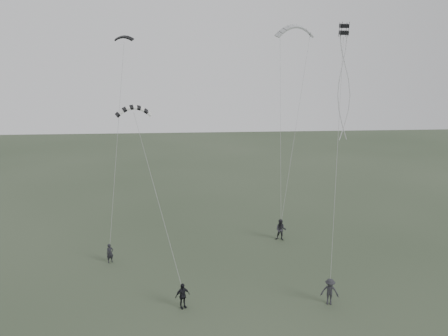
{
  "coord_description": "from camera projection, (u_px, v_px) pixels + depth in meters",
  "views": [
    {
      "loc": [
        -1.84,
        -26.45,
        14.81
      ],
      "look_at": [
        0.73,
        5.43,
        7.18
      ],
      "focal_mm": 35.0,
      "sensor_mm": 36.0,
      "label": 1
    }
  ],
  "objects": [
    {
      "name": "kite_box",
      "position": [
        344.0,
        29.0,
        29.33
      ],
      "size": [
        0.64,
        0.73,
        0.77
      ],
      "primitive_type": null,
      "rotation": [
        0.16,
        0.0,
        -0.11
      ],
      "color": "black",
      "rests_on": "flyer_far"
    },
    {
      "name": "flyer_right",
      "position": [
        281.0,
        230.0,
        37.5
      ],
      "size": [
        1.08,
        0.95,
        1.86
      ],
      "primitive_type": "imported",
      "rotation": [
        0.0,
        0.0,
        -0.33
      ],
      "color": "#242429",
      "rests_on": "ground"
    },
    {
      "name": "kite_striped",
      "position": [
        133.0,
        107.0,
        32.43
      ],
      "size": [
        2.73,
        1.4,
        1.2
      ],
      "primitive_type": null,
      "rotation": [
        0.29,
        0.0,
        0.19
      ],
      "color": "black",
      "rests_on": "flyer_center"
    },
    {
      "name": "kite_dark_small",
      "position": [
        124.0,
        37.0,
        34.73
      ],
      "size": [
        1.58,
        0.87,
        0.63
      ],
      "primitive_type": null,
      "rotation": [
        0.38,
        0.0,
        -0.19
      ],
      "color": "black",
      "rests_on": "flyer_left"
    },
    {
      "name": "flyer_far",
      "position": [
        330.0,
        292.0,
        27.45
      ],
      "size": [
        1.25,
        0.93,
        1.73
      ],
      "primitive_type": "imported",
      "rotation": [
        0.0,
        0.0,
        -0.29
      ],
      "color": "#242428",
      "rests_on": "ground"
    },
    {
      "name": "flyer_left",
      "position": [
        110.0,
        253.0,
        33.3
      ],
      "size": [
        0.64,
        0.57,
        1.48
      ],
      "primitive_type": "imported",
      "rotation": [
        0.0,
        0.0,
        0.5
      ],
      "color": "black",
      "rests_on": "ground"
    },
    {
      "name": "flyer_center",
      "position": [
        182.0,
        296.0,
        27.03
      ],
      "size": [
        1.04,
        0.8,
        1.64
      ],
      "primitive_type": "imported",
      "rotation": [
        0.0,
        0.0,
        0.48
      ],
      "color": "black",
      "rests_on": "ground"
    },
    {
      "name": "ground",
      "position": [
        220.0,
        291.0,
        29.23
      ],
      "size": [
        140.0,
        140.0,
        0.0
      ],
      "primitive_type": "plane",
      "color": "#303E29",
      "rests_on": "ground"
    },
    {
      "name": "kite_pale_large",
      "position": [
        295.0,
        26.0,
        39.03
      ],
      "size": [
        3.51,
        1.39,
        1.64
      ],
      "primitive_type": null,
      "rotation": [
        0.35,
        0.0,
        0.05
      ],
      "color": "#A4A6A8",
      "rests_on": "flyer_right"
    }
  ]
}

